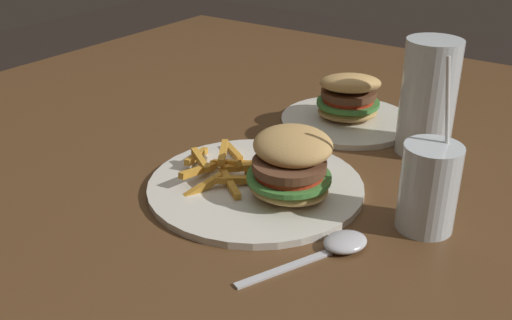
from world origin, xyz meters
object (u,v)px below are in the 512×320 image
at_px(beer_glass, 428,102).
at_px(juice_glass, 428,192).
at_px(meal_plate_far, 348,106).
at_px(meal_plate_near, 270,177).
at_px(spoon, 340,244).

bearing_deg(beer_glass, juice_glass, -68.29).
height_order(beer_glass, meal_plate_far, beer_glass).
relative_size(meal_plate_near, spoon, 1.75).
distance_m(meal_plate_near, spoon, 0.16).
relative_size(juice_glass, meal_plate_far, 0.93).
xyz_separation_m(beer_glass, meal_plate_far, (-0.15, 0.03, -0.05)).
bearing_deg(spoon, beer_glass, 28.21).
bearing_deg(meal_plate_far, spoon, -63.93).
relative_size(meal_plate_near, meal_plate_far, 1.31).
relative_size(beer_glass, spoon, 1.05).
bearing_deg(meal_plate_near, juice_glass, 11.38).
bearing_deg(beer_glass, meal_plate_far, 167.75).
xyz_separation_m(meal_plate_near, spoon, (0.14, -0.06, -0.02)).
height_order(beer_glass, spoon, beer_glass).
bearing_deg(juice_glass, meal_plate_far, 133.52).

